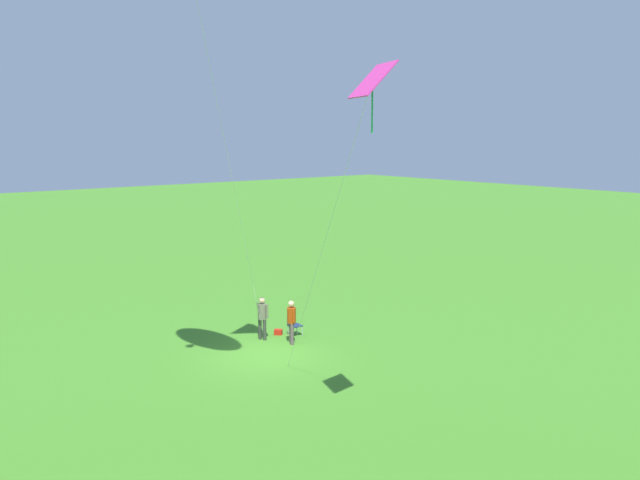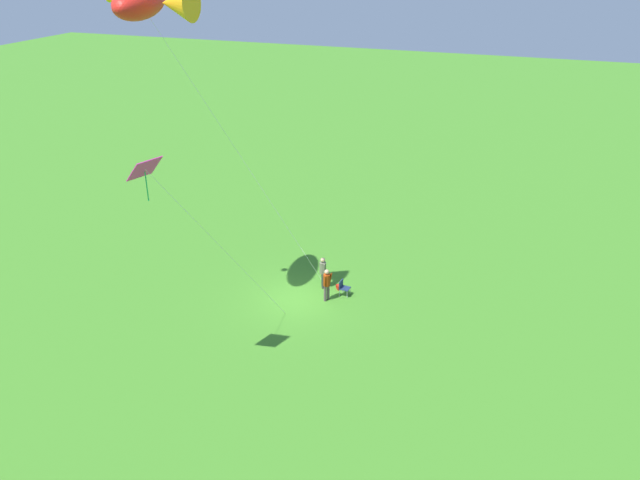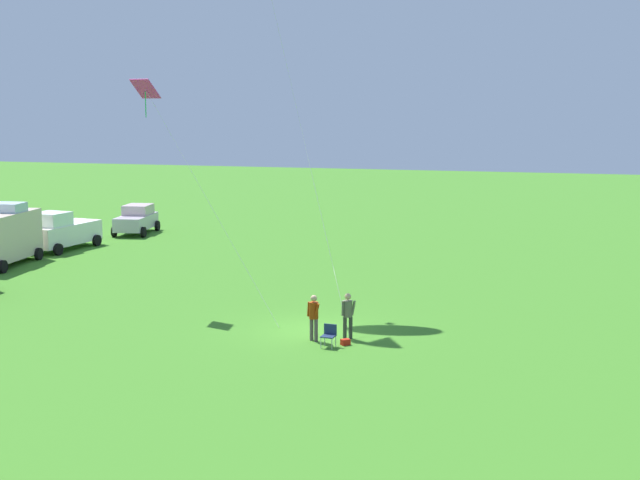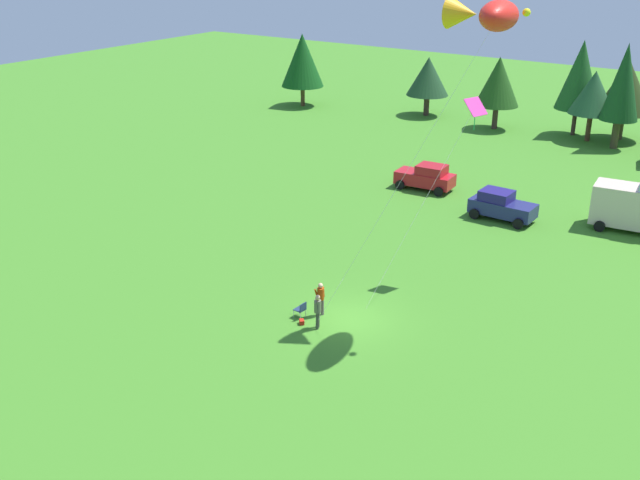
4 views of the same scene
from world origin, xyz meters
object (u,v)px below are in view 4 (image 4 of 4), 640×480
backpack_on_grass (302,322)px  kite_large_fish (490,15)px  person_spectator (321,296)px  person_kite_flyer (318,309)px  van_camper_beige (639,206)px  kite_diamond_rainbow (473,112)px  car_navy_hatch (501,205)px  car_red_sedan (426,177)px  folding_chair (301,309)px

backpack_on_grass → kite_large_fish: bearing=40.1°
person_spectator → person_kite_flyer: bearing=143.0°
backpack_on_grass → van_camper_beige: van_camper_beige is taller
person_kite_flyer → backpack_on_grass: (-0.85, -0.12, -0.91)m
kite_large_fish → kite_diamond_rainbow: 7.14m
car_navy_hatch → van_camper_beige: (7.83, 2.82, 0.69)m
van_camper_beige → kite_diamond_rainbow: bearing=-123.6°
person_kite_flyer → car_navy_hatch: size_ratio=0.41×
person_kite_flyer → kite_large_fish: kite_large_fish is taller
backpack_on_grass → kite_diamond_rainbow: (3.98, 9.55, 8.98)m
car_red_sedan → van_camper_beige: 14.65m
car_navy_hatch → person_kite_flyer: bearing=86.7°
kite_large_fish → kite_diamond_rainbow: size_ratio=1.55×
person_kite_flyer → kite_diamond_rainbow: 12.80m
car_red_sedan → van_camper_beige: van_camper_beige is taller
van_camper_beige → kite_large_fish: bearing=-110.0°
van_camper_beige → car_navy_hatch: bearing=-165.8°
folding_chair → car_red_sedan: size_ratio=0.19×
kite_large_fish → kite_diamond_rainbow: (-2.20, 4.36, -5.21)m
person_spectator → kite_large_fish: size_ratio=0.12×
folding_chair → kite_large_fish: 15.99m
person_spectator → car_navy_hatch: (2.35, 17.59, -0.07)m
backpack_on_grass → kite_large_fish: size_ratio=0.02×
person_spectator → car_navy_hatch: car_navy_hatch is taller
person_kite_flyer → van_camper_beige: (9.56, 21.56, 0.62)m
van_camper_beige → kite_diamond_rainbow: kite_diamond_rainbow is taller
kite_large_fish → person_spectator: bearing=-146.5°
car_red_sedan → van_camper_beige: bearing=-3.1°
person_spectator → car_red_sedan: car_red_sedan is taller
person_spectator → backpack_on_grass: size_ratio=5.44×
car_navy_hatch → kite_diamond_rainbow: (1.39, -9.30, 8.14)m
folding_chair → van_camper_beige: bearing=-112.4°
person_kite_flyer → folding_chair: size_ratio=2.12×
person_kite_flyer → kite_large_fish: 15.18m
person_spectator → van_camper_beige: size_ratio=0.31×
person_kite_flyer → kite_diamond_rainbow: size_ratio=0.18×
person_kite_flyer → car_red_sedan: car_red_sedan is taller
backpack_on_grass → car_red_sedan: bearing=101.1°
car_red_sedan → car_navy_hatch: 7.32m
person_spectator → backpack_on_grass: 1.58m
folding_chair → van_camper_beige: size_ratio=0.15×
backpack_on_grass → van_camper_beige: (10.41, 21.67, 1.53)m
kite_large_fish → kite_diamond_rainbow: bearing=116.8°
folding_chair → person_kite_flyer: bearing=167.1°
folding_chair → person_spectator: person_spectator is taller
car_navy_hatch → kite_large_fish: size_ratio=0.28×
person_spectator → car_navy_hatch: 17.74m
folding_chair → car_red_sedan: (-3.82, 21.06, 0.46)m
backpack_on_grass → kite_diamond_rainbow: bearing=67.4°
car_navy_hatch → person_spectator: bearing=84.4°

